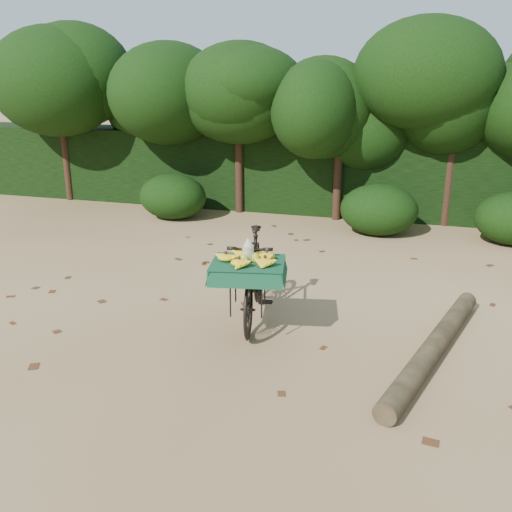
% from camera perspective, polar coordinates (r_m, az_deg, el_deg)
% --- Properties ---
extents(ground, '(80.00, 80.00, 0.00)m').
position_cam_1_polar(ground, '(7.46, -2.05, -5.13)').
color(ground, tan).
rests_on(ground, ground).
extents(vendor_bicycle, '(1.05, 1.99, 1.16)m').
position_cam_1_polar(vendor_bicycle, '(6.80, -0.31, -2.10)').
color(vendor_bicycle, black).
rests_on(vendor_bicycle, ground).
extents(fallen_log, '(1.07, 3.10, 0.23)m').
position_cam_1_polar(fallen_log, '(6.41, 18.28, -8.97)').
color(fallen_log, brown).
rests_on(fallen_log, ground).
extents(hedge_backdrop, '(26.00, 1.80, 1.80)m').
position_cam_1_polar(hedge_backdrop, '(13.14, 7.10, 8.82)').
color(hedge_backdrop, black).
rests_on(hedge_backdrop, ground).
extents(tree_row, '(14.50, 2.00, 4.00)m').
position_cam_1_polar(tree_row, '(12.37, 3.56, 13.51)').
color(tree_row, black).
rests_on(tree_row, ground).
extents(bush_clumps, '(8.80, 1.70, 0.90)m').
position_cam_1_polar(bush_clumps, '(11.20, 7.67, 4.93)').
color(bush_clumps, black).
rests_on(bush_clumps, ground).
extents(leaf_litter, '(7.00, 7.30, 0.01)m').
position_cam_1_polar(leaf_litter, '(8.03, -0.52, -3.38)').
color(leaf_litter, '#4B2A14').
rests_on(leaf_litter, ground).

